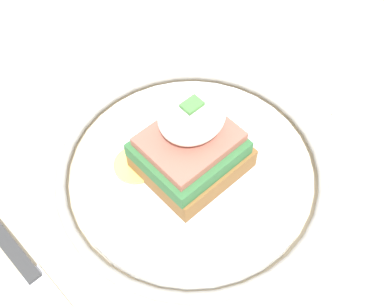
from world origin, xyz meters
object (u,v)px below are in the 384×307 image
at_px(sandwich, 190,143).
at_px(plate, 192,170).
at_px(fork, 309,92).
at_px(knife, 32,276).

bearing_deg(sandwich, plate, 92.52).
bearing_deg(fork, plate, -3.22).
xyz_separation_m(plate, sandwich, (0.00, -0.00, 0.04)).
bearing_deg(plate, sandwich, -87.48).
height_order(plate, fork, plate).
xyz_separation_m(sandwich, knife, (0.16, -0.01, -0.05)).
bearing_deg(plate, fork, 176.78).
bearing_deg(fork, knife, -4.40).
distance_m(fork, knife, 0.32).
distance_m(plate, fork, 0.16).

